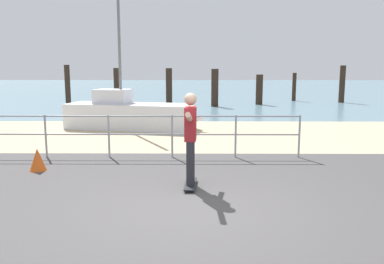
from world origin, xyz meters
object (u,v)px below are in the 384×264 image
(sailboat, at_px, (134,114))
(skateboard, at_px, (191,184))
(skateboarder, at_px, (190,133))
(traffic_cone, at_px, (38,160))

(sailboat, height_order, skateboard, sailboat)
(skateboarder, distance_m, traffic_cone, 3.51)
(sailboat, bearing_deg, skateboard, -73.13)
(skateboarder, bearing_deg, sailboat, 106.87)
(skateboarder, bearing_deg, traffic_cone, 160.79)
(skateboard, height_order, skateboarder, skateboarder)
(skateboard, bearing_deg, traffic_cone, 160.79)
(skateboard, height_order, traffic_cone, traffic_cone)
(sailboat, relative_size, skateboarder, 3.16)
(sailboat, bearing_deg, traffic_cone, -101.07)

